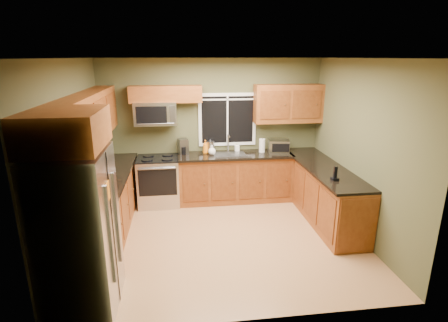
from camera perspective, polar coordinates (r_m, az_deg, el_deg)
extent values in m
plane|color=#AD7A4C|center=(5.59, -0.05, -12.43)|extent=(4.20, 4.20, 0.00)
plane|color=white|center=(4.89, -0.06, 16.45)|extent=(4.20, 4.20, 0.00)
plane|color=#4A4C2D|center=(6.81, -1.97, 5.07)|extent=(4.20, 0.00, 4.20)
plane|color=#4A4C2D|center=(3.40, 3.80, -7.14)|extent=(4.20, 0.00, 4.20)
plane|color=#4A4C2D|center=(5.25, -23.44, 0.15)|extent=(0.00, 3.60, 3.60)
plane|color=#4A4C2D|center=(5.72, 21.31, 1.67)|extent=(0.00, 3.60, 3.60)
cube|color=white|center=(6.80, 0.56, 6.77)|extent=(1.12, 0.03, 1.02)
cube|color=black|center=(6.79, 0.57, 6.75)|extent=(1.00, 0.01, 0.90)
cube|color=white|center=(6.78, 0.58, 6.74)|extent=(0.03, 0.01, 0.90)
cube|color=white|center=(6.72, 0.59, 10.02)|extent=(1.00, 0.01, 0.03)
cube|color=brown|center=(5.90, -18.40, -6.83)|extent=(0.60, 2.65, 0.90)
cube|color=black|center=(5.74, -18.58, -2.51)|extent=(0.65, 2.65, 0.04)
cube|color=brown|center=(6.82, 1.82, -2.77)|extent=(2.17, 0.60, 0.90)
cube|color=black|center=(6.65, 1.89, 0.97)|extent=(2.17, 0.65, 0.04)
cube|color=brown|center=(6.33, 15.73, -4.98)|extent=(0.60, 2.50, 0.90)
cube|color=brown|center=(5.30, 20.99, -9.87)|extent=(0.56, 0.02, 0.82)
cube|color=black|center=(6.17, 15.86, -0.93)|extent=(0.65, 2.50, 0.04)
cube|color=brown|center=(5.55, -21.11, 6.66)|extent=(0.33, 2.65, 0.72)
cube|color=brown|center=(6.52, -9.49, 10.74)|extent=(1.30, 0.33, 0.30)
cube|color=brown|center=(6.86, 10.43, 9.21)|extent=(1.30, 0.33, 0.72)
cube|color=brown|center=(3.78, -24.54, 4.67)|extent=(0.72, 0.90, 0.38)
cube|color=#B7B7BC|center=(4.14, -22.64, -10.78)|extent=(0.72, 0.90, 1.80)
cube|color=slate|center=(3.86, -18.08, -11.50)|extent=(0.03, 0.04, 1.10)
cube|color=slate|center=(4.21, -17.12, -8.96)|extent=(0.03, 0.04, 1.10)
cube|color=black|center=(4.06, -17.58, -10.81)|extent=(0.01, 0.02, 1.78)
cube|color=orange|center=(3.77, -18.42, -4.72)|extent=(0.01, 0.14, 0.20)
cube|color=#B7B7BC|center=(6.73, -10.58, -3.33)|extent=(0.76, 0.65, 0.90)
cube|color=black|center=(6.59, -10.79, 0.39)|extent=(0.76, 0.64, 0.03)
cube|color=black|center=(6.39, -10.78, -3.49)|extent=(0.68, 0.02, 0.50)
cylinder|color=slate|center=(6.28, -10.92, -1.24)|extent=(0.64, 0.04, 0.04)
cylinder|color=black|center=(6.46, -12.46, 0.20)|extent=(0.20, 0.20, 0.01)
cylinder|color=black|center=(6.44, -9.27, 0.32)|extent=(0.20, 0.20, 0.01)
cylinder|color=black|center=(6.73, -12.27, 0.87)|extent=(0.20, 0.20, 0.01)
cylinder|color=black|center=(6.71, -9.21, 0.99)|extent=(0.20, 0.20, 0.01)
cube|color=#B7B7BC|center=(6.55, -11.12, 7.67)|extent=(0.76, 0.38, 0.42)
cube|color=black|center=(6.36, -11.77, 7.38)|extent=(0.54, 0.01, 0.30)
cube|color=slate|center=(6.34, -8.41, 7.52)|extent=(0.10, 0.01, 0.30)
cylinder|color=slate|center=(6.37, -11.15, 5.96)|extent=(0.66, 0.02, 0.02)
cube|color=slate|center=(6.64, 0.90, 1.08)|extent=(0.60, 0.42, 0.02)
cylinder|color=#B7B7BC|center=(6.78, 0.67, 2.95)|extent=(0.03, 0.03, 0.34)
cylinder|color=#B7B7BC|center=(6.67, 0.77, 4.12)|extent=(0.03, 0.18, 0.03)
cube|color=#B7B7BC|center=(6.84, 8.90, 2.43)|extent=(0.42, 0.34, 0.24)
cube|color=black|center=(6.70, 9.25, 2.12)|extent=(0.33, 0.06, 0.16)
cube|color=slate|center=(6.70, -6.69, 2.42)|extent=(0.21, 0.24, 0.28)
cylinder|color=black|center=(6.64, -6.66, 1.70)|extent=(0.13, 0.13, 0.15)
cylinder|color=#B7B7BC|center=(6.73, -2.25, 2.31)|extent=(0.18, 0.18, 0.22)
cone|color=black|center=(6.70, -2.26, 3.39)|extent=(0.12, 0.12, 0.06)
cylinder|color=white|center=(6.80, 6.22, 2.53)|extent=(0.15, 0.15, 0.26)
cylinder|color=slate|center=(6.76, 6.26, 3.68)|extent=(0.02, 0.02, 0.04)
imported|color=orange|center=(6.66, -3.06, 2.32)|extent=(0.12, 0.12, 0.26)
imported|color=white|center=(6.85, 2.14, 2.33)|extent=(0.09, 0.09, 0.17)
imported|color=white|center=(6.59, -1.98, 1.82)|extent=(0.15, 0.15, 0.18)
cube|color=black|center=(5.49, 17.62, -2.80)|extent=(0.10, 0.10, 0.04)
cube|color=black|center=(5.46, 17.72, -1.72)|extent=(0.05, 0.04, 0.17)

